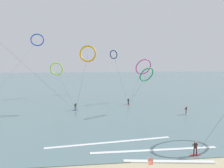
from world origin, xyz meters
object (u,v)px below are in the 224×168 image
(kite_lime, at_px, (57,69))
(surfer_coral, at_px, (128,102))
(kite_magenta, at_px, (143,67))
(kite_amber, at_px, (88,54))
(surfer_crimson, at_px, (195,149))
(beach_flag, at_px, (149,168))
(surfer_violet, at_px, (75,107))
(kite_navy, at_px, (114,55))
(surfer_ivory, at_px, (186,111))
(kite_emerald, at_px, (147,75))
(kite_cobalt, at_px, (37,40))

(kite_lime, bearing_deg, surfer_coral, -61.20)
(kite_magenta, relative_size, kite_amber, 0.80)
(surfer_crimson, bearing_deg, beach_flag, -137.17)
(surfer_violet, relative_size, kite_navy, 0.08)
(kite_magenta, height_order, beach_flag, kite_magenta)
(surfer_violet, height_order, surfer_crimson, same)
(surfer_crimson, bearing_deg, surfer_ivory, 72.69)
(beach_flag, bearing_deg, surfer_violet, 106.05)
(kite_emerald, height_order, kite_amber, kite_amber)
(kite_magenta, bearing_deg, kite_navy, -84.33)
(surfer_violet, bearing_deg, surfer_crimson, -98.46)
(surfer_coral, bearing_deg, surfer_violet, -31.81)
(surfer_coral, xyz_separation_m, kite_lime, (-19.76, 13.89, 7.94))
(kite_magenta, distance_m, kite_emerald, 12.75)
(kite_emerald, bearing_deg, surfer_crimson, 65.30)
(kite_magenta, relative_size, beach_flag, 4.19)
(surfer_crimson, relative_size, beach_flag, 0.61)
(surfer_ivory, xyz_separation_m, kite_emerald, (-7.70, 2.75, 7.33))
(surfer_ivory, height_order, kite_amber, kite_amber)
(surfer_violet, distance_m, surfer_coral, 13.62)
(kite_magenta, xyz_separation_m, kite_emerald, (-2.69, -12.39, -1.35))
(kite_navy, distance_m, kite_lime, 20.53)
(surfer_crimson, height_order, kite_amber, kite_amber)
(surfer_coral, distance_m, kite_amber, 15.91)
(kite_lime, bearing_deg, surfer_ivory, -65.49)
(surfer_ivory, xyz_separation_m, kite_navy, (-11.24, 31.88, 12.67))
(surfer_violet, bearing_deg, kite_lime, 69.03)
(surfer_coral, height_order, kite_navy, kite_navy)
(kite_magenta, xyz_separation_m, kite_navy, (-6.23, 16.74, 3.98))
(surfer_coral, distance_m, kite_lime, 25.42)
(surfer_ivory, distance_m, kite_emerald, 10.98)
(kite_amber, xyz_separation_m, beach_flag, (5.28, -29.22, -10.80))
(surfer_crimson, xyz_separation_m, surfer_ivory, (7.64, 17.24, 0.00))
(surfer_violet, bearing_deg, kite_amber, -28.41)
(surfer_crimson, height_order, kite_navy, kite_navy)
(surfer_violet, distance_m, surfer_crimson, 27.91)
(kite_emerald, relative_size, kite_navy, 0.43)
(surfer_violet, xyz_separation_m, kite_amber, (2.93, 0.68, 11.83))
(kite_lime, bearing_deg, kite_amber, -87.01)
(kite_magenta, bearing_deg, beach_flag, 60.80)
(kite_emerald, distance_m, kite_navy, 29.83)
(kite_magenta, height_order, kite_lime, kite_magenta)
(surfer_coral, bearing_deg, kite_amber, -30.20)
(kite_navy, distance_m, kite_cobalt, 26.12)
(kite_navy, distance_m, kite_amber, 26.55)
(kite_amber, bearing_deg, kite_lime, 127.61)
(surfer_violet, xyz_separation_m, beach_flag, (8.21, -28.54, 1.03))
(surfer_coral, distance_m, kite_magenta, 11.02)
(surfer_coral, xyz_separation_m, kite_navy, (-1.23, 21.34, 12.67))
(surfer_crimson, distance_m, kite_emerald, 21.29)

